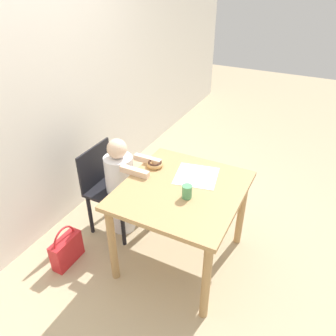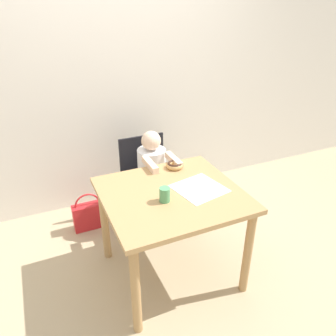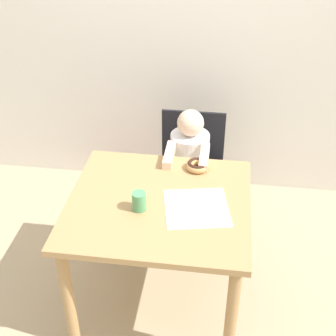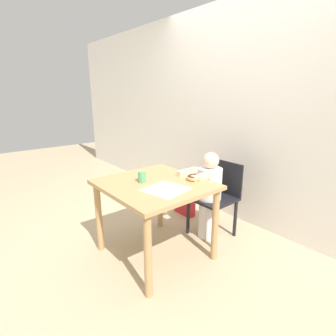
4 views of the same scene
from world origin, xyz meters
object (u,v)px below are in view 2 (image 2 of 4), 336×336
Objects in this scene: chair at (148,178)px; donut at (175,165)px; child_figure at (152,181)px; cup at (165,195)px; handbag at (89,215)px.

chair is 0.53m from donut.
chair is at bearing 90.00° from child_figure.
chair is 0.12m from child_figure.
donut is at bearing 57.11° from cup.
child_figure is at bearing 103.41° from donut.
donut is 1.01m from handbag.
donut is 0.36× the size of handbag.
cup is (-0.26, -0.40, 0.02)m from donut.
handbag is (-0.56, 0.19, -0.33)m from child_figure.
cup reaches higher than chair.
child_figure is 9.39× the size of cup.
chair is at bearing 77.25° from cup.
chair is 0.64m from handbag.
handbag is (-0.63, 0.49, -0.61)m from donut.
cup is at bearing -67.25° from handbag.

